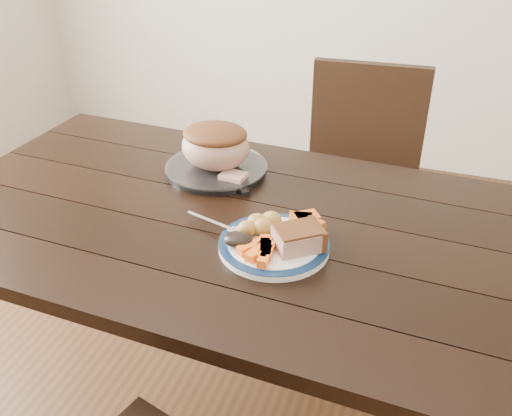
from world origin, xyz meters
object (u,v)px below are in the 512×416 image
(serving_platter, at_px, (216,170))
(roast_joint, at_px, (216,147))
(dining_table, at_px, (230,245))
(pork_slice, at_px, (298,239))
(chair_far, at_px, (359,180))
(fork, at_px, (220,225))
(dinner_plate, at_px, (274,246))
(carving_knife, at_px, (234,179))

(serving_platter, relative_size, roast_joint, 1.46)
(dining_table, xyz_separation_m, pork_slice, (0.21, -0.11, 0.14))
(chair_far, bearing_deg, pork_slice, 85.92)
(fork, bearing_deg, dinner_plate, 7.37)
(dinner_plate, relative_size, serving_platter, 0.90)
(chair_far, xyz_separation_m, roast_joint, (-0.35, -0.52, 0.31))
(dining_table, distance_m, serving_platter, 0.27)
(dinner_plate, distance_m, roast_joint, 0.43)
(roast_joint, bearing_deg, serving_platter, 0.00)
(dining_table, bearing_deg, roast_joint, 120.26)
(fork, bearing_deg, carving_knife, 120.32)
(dining_table, relative_size, fork, 9.33)
(dining_table, distance_m, fork, 0.14)
(dining_table, height_order, serving_platter, serving_platter)
(chair_far, xyz_separation_m, fork, (-0.22, -0.82, 0.25))
(dinner_plate, bearing_deg, fork, 171.27)
(dining_table, height_order, dinner_plate, dinner_plate)
(fork, bearing_deg, serving_platter, 130.39)
(pork_slice, bearing_deg, chair_far, 89.29)
(serving_platter, distance_m, carving_knife, 0.07)
(chair_far, height_order, roast_joint, chair_far)
(fork, distance_m, carving_knife, 0.27)
(chair_far, bearing_deg, serving_platter, 52.96)
(dining_table, height_order, roast_joint, roast_joint)
(pork_slice, height_order, carving_knife, pork_slice)
(chair_far, xyz_separation_m, pork_slice, (-0.01, -0.84, 0.27))
(dinner_plate, height_order, serving_platter, serving_platter)
(serving_platter, height_order, carving_knife, serving_platter)
(dining_table, relative_size, carving_knife, 6.46)
(dining_table, bearing_deg, dinner_plate, -33.50)
(dining_table, distance_m, carving_knife, 0.22)
(pork_slice, bearing_deg, serving_platter, 136.35)
(serving_platter, bearing_deg, pork_slice, -43.65)
(dinner_plate, xyz_separation_m, serving_platter, (-0.28, 0.32, 0.00))
(chair_far, distance_m, roast_joint, 0.70)
(pork_slice, bearing_deg, roast_joint, 136.35)
(pork_slice, bearing_deg, dinner_plate, 175.24)
(serving_platter, bearing_deg, carving_knife, -26.73)
(serving_platter, height_order, roast_joint, roast_joint)
(chair_far, xyz_separation_m, dinner_plate, (-0.07, -0.84, 0.23))
(carving_knife, bearing_deg, dining_table, -23.51)
(chair_far, bearing_deg, dinner_plate, 81.95)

